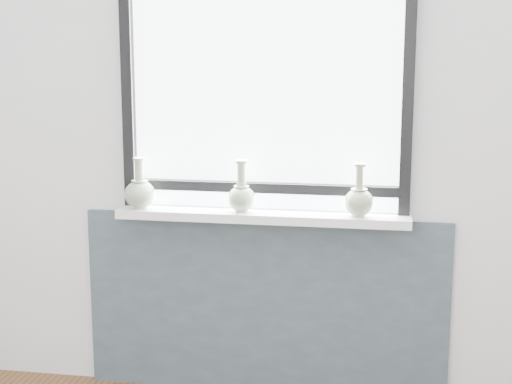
% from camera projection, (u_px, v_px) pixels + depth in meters
% --- Properties ---
extents(back_wall, '(3.60, 0.02, 2.60)m').
position_uv_depth(back_wall, '(266.00, 120.00, 3.53)').
color(back_wall, silver).
rests_on(back_wall, ground).
extents(apron_panel, '(1.70, 0.03, 0.86)m').
position_uv_depth(apron_panel, '(264.00, 306.00, 3.67)').
color(apron_panel, '#41515C').
rests_on(apron_panel, ground).
extents(windowsill, '(1.32, 0.18, 0.04)m').
position_uv_depth(windowsill, '(262.00, 216.00, 3.51)').
color(windowsill, white).
rests_on(windowsill, apron_panel).
extents(window, '(1.30, 0.06, 1.05)m').
position_uv_depth(window, '(265.00, 89.00, 3.47)').
color(window, black).
rests_on(window, windowsill).
extents(vase_a, '(0.14, 0.14, 0.23)m').
position_uv_depth(vase_a, '(140.00, 192.00, 3.56)').
color(vase_a, '#94A985').
rests_on(vase_a, windowsill).
extents(vase_b, '(0.13, 0.13, 0.23)m').
position_uv_depth(vase_b, '(241.00, 195.00, 3.50)').
color(vase_b, '#94A985').
rests_on(vase_b, windowsill).
extents(vase_c, '(0.13, 0.13, 0.23)m').
position_uv_depth(vase_c, '(359.00, 200.00, 3.41)').
color(vase_c, '#94A985').
rests_on(vase_c, windowsill).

